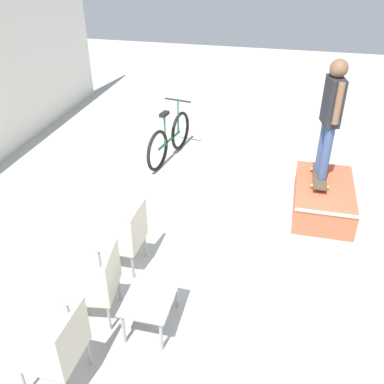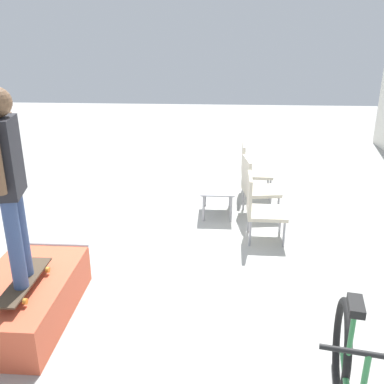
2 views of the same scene
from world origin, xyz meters
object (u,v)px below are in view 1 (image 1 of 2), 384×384
object	(u,v)px
skate_ramp_box	(323,198)
patio_chair_left	(61,347)
skateboard_on_ramp	(320,176)
person_skater	(331,111)
coffee_table	(151,299)
patio_chair_right	(128,235)
bicycle	(170,139)
patio_chair_center	(100,281)

from	to	relation	value
skate_ramp_box	patio_chair_left	world-z (taller)	patio_chair_left
skate_ramp_box	skateboard_on_ramp	size ratio (longest dim) A/B	1.79
person_skater	coffee_table	distance (m)	3.59
person_skater	coffee_table	bearing A→B (deg)	136.34
patio_chair_right	bicycle	xyz separation A→B (m)	(3.04, 0.35, -0.09)
skate_ramp_box	coffee_table	distance (m)	3.32
skate_ramp_box	skateboard_on_ramp	xyz separation A→B (m)	(0.14, 0.09, 0.30)
skateboard_on_ramp	person_skater	size ratio (longest dim) A/B	0.49
patio_chair_right	bicycle	world-z (taller)	bicycle
coffee_table	patio_chair_center	distance (m)	0.58
patio_chair_left	bicycle	distance (m)	4.76
skateboard_on_ramp	patio_chair_center	size ratio (longest dim) A/B	0.94
bicycle	skateboard_on_ramp	bearing A→B (deg)	-100.35
patio_chair_left	patio_chair_right	xyz separation A→B (m)	(1.70, -0.00, 0.00)
person_skater	patio_chair_right	bearing A→B (deg)	118.95
person_skater	skateboard_on_ramp	bearing A→B (deg)	167.60
patio_chair_left	skateboard_on_ramp	bearing A→B (deg)	149.57
person_skater	patio_chair_center	bearing A→B (deg)	128.71
person_skater	skate_ramp_box	bearing A→B (deg)	-158.80
skate_ramp_box	bicycle	size ratio (longest dim) A/B	0.90
coffee_table	patio_chair_left	size ratio (longest dim) A/B	0.79
patio_chair_left	skate_ramp_box	bearing A→B (deg)	147.52
person_skater	patio_chair_left	bearing A→B (deg)	135.82
patio_chair_center	coffee_table	bearing A→B (deg)	80.28
skate_ramp_box	patio_chair_left	size ratio (longest dim) A/B	1.67
skate_ramp_box	person_skater	xyz separation A→B (m)	(0.14, 0.09, 1.34)
patio_chair_center	skate_ramp_box	bearing A→B (deg)	130.26
skateboard_on_ramp	patio_chair_left	world-z (taller)	patio_chair_left
person_skater	patio_chair_right	xyz separation A→B (m)	(-2.04, 2.32, -1.07)
skate_ramp_box	patio_chair_left	distance (m)	4.35
patio_chair_left	patio_chair_right	bearing A→B (deg)	-178.65
person_skater	patio_chair_left	xyz separation A→B (m)	(-3.75, 2.32, -1.07)
person_skater	patio_chair_center	xyz separation A→B (m)	(-2.88, 2.32, -1.07)
person_skater	patio_chair_center	distance (m)	3.85
person_skater	bicycle	distance (m)	3.07
skateboard_on_ramp	patio_chair_right	xyz separation A→B (m)	(-2.04, 2.32, -0.02)
patio_chair_left	bicycle	world-z (taller)	bicycle
skate_ramp_box	bicycle	world-z (taller)	bicycle
skateboard_on_ramp	patio_chair_center	distance (m)	3.70
person_skater	patio_chair_right	size ratio (longest dim) A/B	1.93
skate_ramp_box	person_skater	size ratio (longest dim) A/B	0.87
person_skater	bicycle	size ratio (longest dim) A/B	1.04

